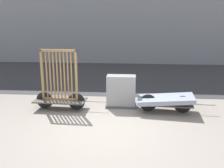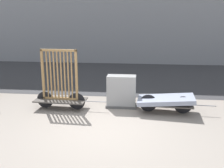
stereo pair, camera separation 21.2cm
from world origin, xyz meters
TOP-DOWN VIEW (x-y plane):
  - ground_plane at (0.00, 0.00)m, footprint 60.00×60.00m
  - road_strip at (0.00, 6.84)m, footprint 56.00×7.39m
  - bike_cart_with_bedframe at (-1.70, 1.64)m, footprint 2.39×0.82m
  - bike_cart_with_mattress at (1.71, 1.64)m, footprint 2.44×1.03m
  - utility_cabinet at (0.27, 2.03)m, footprint 1.02×0.51m

SIDE VIEW (x-z plane):
  - ground_plane at x=0.00m, z-range 0.00..0.00m
  - road_strip at x=0.00m, z-range 0.00..0.01m
  - bike_cart_with_mattress at x=1.71m, z-range 0.11..0.68m
  - utility_cabinet at x=0.27m, z-range -0.04..1.04m
  - bike_cart_with_bedframe at x=-1.70m, z-range -0.34..1.63m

